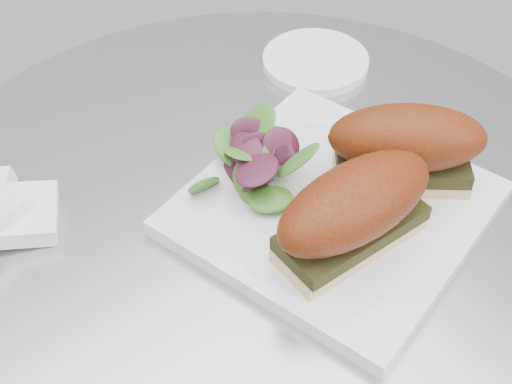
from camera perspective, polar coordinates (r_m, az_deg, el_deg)
table at (r=0.84m, az=0.38°, el=-13.49°), size 0.70×0.70×0.73m
plate at (r=0.65m, az=6.21°, el=-1.29°), size 0.29×0.29×0.02m
sandwich_left at (r=0.58m, az=7.88°, el=-1.41°), size 0.15×0.08×0.08m
sandwich_right at (r=0.64m, az=11.91°, el=3.66°), size 0.15×0.14×0.08m
salad at (r=0.64m, az=-0.60°, el=2.70°), size 0.09×0.09×0.05m
saucer at (r=0.82m, az=4.79°, el=10.39°), size 0.12×0.12×0.01m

